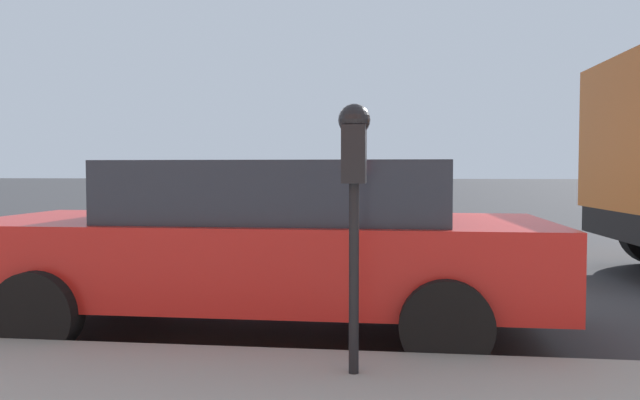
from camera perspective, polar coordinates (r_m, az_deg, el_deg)
ground_plane at (r=6.51m, az=2.35°, el=-9.48°), size 220.00×220.00×0.00m
parking_meter at (r=3.69m, az=3.14°, el=2.95°), size 0.21×0.19×1.61m
car_red at (r=5.36m, az=-4.80°, el=-3.72°), size 2.13×4.78×1.45m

